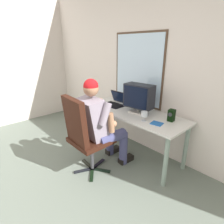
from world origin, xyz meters
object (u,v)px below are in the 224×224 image
at_px(person_seated, 100,123).
at_px(crt_monitor, 139,96).
at_px(laptop, 116,101).
at_px(office_chair, 83,132).
at_px(desk, 132,117).
at_px(desk_speaker, 171,115).
at_px(wine_glass, 144,115).
at_px(cd_case, 157,123).

relative_size(person_seated, crt_monitor, 2.91).
bearing_deg(laptop, office_chair, -69.73).
xyz_separation_m(desk, laptop, (-0.42, 0.07, 0.15)).
distance_m(office_chair, desk_speaker, 1.17).
height_order(crt_monitor, wine_glass, crt_monitor).
bearing_deg(cd_case, desk, 168.06).
relative_size(crt_monitor, laptop, 1.24).
bearing_deg(wine_glass, crt_monitor, 143.96).
xyz_separation_m(person_seated, crt_monitor, (0.16, 0.60, 0.29)).
bearing_deg(desk_speaker, person_seated, -134.40).
bearing_deg(crt_monitor, cd_case, -18.80).
relative_size(desk, wine_glass, 13.22).
height_order(laptop, wine_glass, laptop).
bearing_deg(desk, desk_speaker, 10.49).
height_order(office_chair, person_seated, person_seated).
bearing_deg(desk_speaker, laptop, -177.64).
distance_m(wine_glass, cd_case, 0.20).
distance_m(office_chair, wine_glass, 0.83).
bearing_deg(desk_speaker, wine_glass, -133.25).
bearing_deg(desk_speaker, office_chair, -125.87).
height_order(wine_glass, desk_speaker, desk_speaker).
bearing_deg(cd_case, person_seated, -142.43).
height_order(desk, cd_case, cd_case).
bearing_deg(cd_case, laptop, 169.27).
relative_size(office_chair, person_seated, 0.85).
bearing_deg(desk, laptop, 170.78).
bearing_deg(person_seated, cd_case, 37.57).
height_order(office_chair, wine_glass, office_chair).
distance_m(crt_monitor, laptop, 0.54).
height_order(crt_monitor, laptop, crt_monitor).
xyz_separation_m(desk, office_chair, (-0.09, -0.83, -0.01)).
distance_m(person_seated, cd_case, 0.75).
distance_m(office_chair, crt_monitor, 0.95).
bearing_deg(cd_case, crt_monitor, 161.20).
distance_m(crt_monitor, cd_case, 0.52).
xyz_separation_m(laptop, desk_speaker, (1.01, 0.04, 0.02)).
height_order(crt_monitor, cd_case, crt_monitor).
bearing_deg(desk_speaker, crt_monitor, -171.76).
bearing_deg(laptop, wine_glass, -15.92).
relative_size(desk, office_chair, 1.56).
relative_size(desk, laptop, 4.76).
distance_m(desk, crt_monitor, 0.36).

